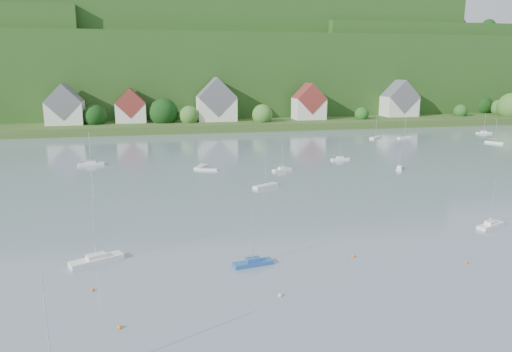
# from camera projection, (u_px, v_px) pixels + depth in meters

# --- Properties ---
(far_shore_strip) EXTENTS (600.00, 60.00, 3.00)m
(far_shore_strip) POSITION_uv_depth(u_px,v_px,m) (202.00, 121.00, 215.31)
(far_shore_strip) COLOR #32501E
(far_shore_strip) RESTS_ON ground
(forested_ridge) EXTENTS (620.00, 181.22, 69.89)m
(forested_ridge) POSITION_uv_depth(u_px,v_px,m) (189.00, 71.00, 276.15)
(forested_ridge) COLOR #193D13
(forested_ridge) RESTS_ON ground
(village_building_0) EXTENTS (14.00, 10.40, 16.00)m
(village_building_0) POSITION_uv_depth(u_px,v_px,m) (65.00, 108.00, 189.82)
(village_building_0) COLOR silver
(village_building_0) RESTS_ON far_shore_strip
(village_building_1) EXTENTS (12.00, 9.36, 14.00)m
(village_building_1) POSITION_uv_depth(u_px,v_px,m) (131.00, 108.00, 197.05)
(village_building_1) COLOR silver
(village_building_1) RESTS_ON far_shore_strip
(village_building_2) EXTENTS (16.00, 11.44, 18.00)m
(village_building_2) POSITION_uv_depth(u_px,v_px,m) (216.00, 103.00, 202.99)
(village_building_2) COLOR silver
(village_building_2) RESTS_ON far_shore_strip
(village_building_3) EXTENTS (13.00, 10.40, 15.50)m
(village_building_3) POSITION_uv_depth(u_px,v_px,m) (309.00, 104.00, 209.52)
(village_building_3) COLOR silver
(village_building_3) RESTS_ON far_shore_strip
(village_building_4) EXTENTS (15.00, 10.40, 16.50)m
(village_building_4) POSITION_uv_depth(u_px,v_px,m) (399.00, 102.00, 222.59)
(village_building_4) COLOR silver
(village_building_4) RESTS_ON far_shore_strip
(near_sailboat_1) EXTENTS (5.39, 2.28, 7.05)m
(near_sailboat_1) POSITION_uv_depth(u_px,v_px,m) (253.00, 262.00, 62.00)
(near_sailboat_1) COLOR #235198
(near_sailboat_1) RESTS_ON ground
(near_sailboat_3) EXTENTS (5.76, 3.67, 7.55)m
(near_sailboat_3) POSITION_uv_depth(u_px,v_px,m) (490.00, 225.00, 76.83)
(near_sailboat_3) COLOR white
(near_sailboat_3) RESTS_ON ground
(near_sailboat_6) EXTENTS (6.94, 4.59, 9.14)m
(near_sailboat_6) POSITION_uv_depth(u_px,v_px,m) (96.00, 259.00, 62.75)
(near_sailboat_6) COLOR white
(near_sailboat_6) RESTS_ON ground
(mooring_buoy_0) EXTENTS (0.43, 0.43, 0.43)m
(mooring_buoy_0) POSITION_uv_depth(u_px,v_px,m) (93.00, 291.00, 54.91)
(mooring_buoy_0) COLOR orange
(mooring_buoy_0) RESTS_ON ground
(mooring_buoy_1) EXTENTS (0.46, 0.46, 0.46)m
(mooring_buoy_1) POSITION_uv_depth(u_px,v_px,m) (280.00, 296.00, 53.60)
(mooring_buoy_1) COLOR silver
(mooring_buoy_1) RESTS_ON ground
(mooring_buoy_2) EXTENTS (0.43, 0.43, 0.43)m
(mooring_buoy_2) POSITION_uv_depth(u_px,v_px,m) (466.00, 264.00, 62.58)
(mooring_buoy_2) COLOR orange
(mooring_buoy_2) RESTS_ON ground
(mooring_buoy_3) EXTENTS (0.48, 0.48, 0.48)m
(mooring_buoy_3) POSITION_uv_depth(u_px,v_px,m) (353.00, 257.00, 64.73)
(mooring_buoy_3) COLOR orange
(mooring_buoy_3) RESTS_ON ground
(mooring_buoy_5) EXTENTS (0.45, 0.45, 0.45)m
(mooring_buoy_5) POSITION_uv_depth(u_px,v_px,m) (120.00, 328.00, 47.02)
(mooring_buoy_5) COLOR orange
(mooring_buoy_5) RESTS_ON ground
(far_sailboat_cluster) EXTENTS (202.05, 69.55, 8.71)m
(far_sailboat_cluster) POSITION_uv_depth(u_px,v_px,m) (278.00, 153.00, 141.90)
(far_sailboat_cluster) COLOR white
(far_sailboat_cluster) RESTS_ON ground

